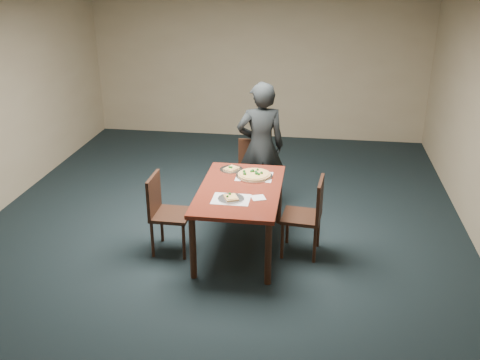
# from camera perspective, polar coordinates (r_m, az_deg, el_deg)

# --- Properties ---
(ground) EXTENTS (8.00, 8.00, 0.00)m
(ground) POSITION_cam_1_polar(r_m,az_deg,el_deg) (6.45, -2.37, -6.24)
(ground) COLOR black
(ground) RESTS_ON ground
(room_shell) EXTENTS (8.00, 8.00, 8.00)m
(room_shell) POSITION_cam_1_polar(r_m,az_deg,el_deg) (5.81, -2.65, 8.92)
(room_shell) COLOR tan
(room_shell) RESTS_ON ground
(dining_table) EXTENTS (0.90, 1.50, 0.75)m
(dining_table) POSITION_cam_1_polar(r_m,az_deg,el_deg) (5.96, 0.00, -1.70)
(dining_table) COLOR #541910
(dining_table) RESTS_ON ground
(chair_far) EXTENTS (0.42, 0.42, 0.91)m
(chair_far) POSITION_cam_1_polar(r_m,az_deg,el_deg) (7.05, 1.41, 1.03)
(chair_far) COLOR black
(chair_far) RESTS_ON ground
(chair_left) EXTENTS (0.42, 0.42, 0.91)m
(chair_left) POSITION_cam_1_polar(r_m,az_deg,el_deg) (6.04, -8.07, -3.09)
(chair_left) COLOR black
(chair_left) RESTS_ON ground
(chair_right) EXTENTS (0.46, 0.46, 0.91)m
(chair_right) POSITION_cam_1_polar(r_m,az_deg,el_deg) (5.96, 7.35, -3.43)
(chair_right) COLOR black
(chair_right) RESTS_ON ground
(diner) EXTENTS (0.70, 0.55, 1.71)m
(diner) POSITION_cam_1_polar(r_m,az_deg,el_deg) (6.90, 2.22, 3.52)
(diner) COLOR black
(diner) RESTS_ON ground
(placemat_main) EXTENTS (0.42, 0.32, 0.00)m
(placemat_main) POSITION_cam_1_polar(r_m,az_deg,el_deg) (6.24, 1.53, 0.38)
(placemat_main) COLOR white
(placemat_main) RESTS_ON dining_table
(placemat_near) EXTENTS (0.40, 0.30, 0.00)m
(placemat_near) POSITION_cam_1_polar(r_m,az_deg,el_deg) (5.66, -0.96, -2.05)
(placemat_near) COLOR white
(placemat_near) RESTS_ON dining_table
(pizza_pan) EXTENTS (0.43, 0.43, 0.07)m
(pizza_pan) POSITION_cam_1_polar(r_m,az_deg,el_deg) (6.23, 1.52, 0.57)
(pizza_pan) COLOR silver
(pizza_pan) RESTS_ON dining_table
(slice_plate_near) EXTENTS (0.28, 0.28, 0.06)m
(slice_plate_near) POSITION_cam_1_polar(r_m,az_deg,el_deg) (5.66, -0.97, -1.94)
(slice_plate_near) COLOR silver
(slice_plate_near) RESTS_ON dining_table
(slice_plate_far) EXTENTS (0.28, 0.28, 0.06)m
(slice_plate_far) POSITION_cam_1_polar(r_m,az_deg,el_deg) (6.43, -0.93, 1.18)
(slice_plate_far) COLOR silver
(slice_plate_far) RESTS_ON dining_table
(napkin) EXTENTS (0.18, 0.18, 0.01)m
(napkin) POSITION_cam_1_polar(r_m,az_deg,el_deg) (5.69, 1.96, -1.91)
(napkin) COLOR white
(napkin) RESTS_ON dining_table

